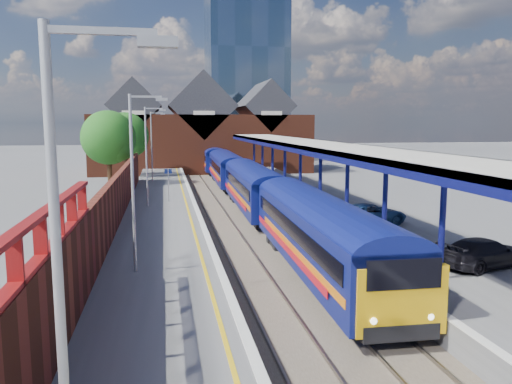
# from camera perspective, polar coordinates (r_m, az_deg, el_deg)

# --- Properties ---
(ground) EXTENTS (240.00, 240.00, 0.00)m
(ground) POSITION_cam_1_polar(r_m,az_deg,el_deg) (44.72, -3.56, -0.99)
(ground) COLOR #5B5B5E
(ground) RESTS_ON ground
(ballast_bed) EXTENTS (6.00, 76.00, 0.06)m
(ballast_bed) POSITION_cam_1_polar(r_m,az_deg,el_deg) (34.96, -1.58, -3.43)
(ballast_bed) COLOR #473D33
(ballast_bed) RESTS_ON ground
(rails) EXTENTS (4.51, 76.00, 0.14)m
(rails) POSITION_cam_1_polar(r_m,az_deg,el_deg) (34.94, -1.58, -3.29)
(rails) COLOR slate
(rails) RESTS_ON ground
(left_platform) EXTENTS (5.00, 76.00, 1.00)m
(left_platform) POSITION_cam_1_polar(r_m,az_deg,el_deg) (34.47, -10.67, -2.94)
(left_platform) COLOR #565659
(left_platform) RESTS_ON ground
(right_platform) EXTENTS (6.00, 76.00, 1.00)m
(right_platform) POSITION_cam_1_polar(r_m,az_deg,el_deg) (36.26, 7.83, -2.34)
(right_platform) COLOR #565659
(right_platform) RESTS_ON ground
(coping_left) EXTENTS (0.30, 76.00, 0.05)m
(coping_left) POSITION_cam_1_polar(r_m,az_deg,el_deg) (34.44, -6.78, -1.98)
(coping_left) COLOR silver
(coping_left) RESTS_ON left_platform
(coping_right) EXTENTS (0.30, 76.00, 0.05)m
(coping_right) POSITION_cam_1_polar(r_m,az_deg,el_deg) (35.39, 3.46, -1.67)
(coping_right) COLOR silver
(coping_right) RESTS_ON right_platform
(yellow_line) EXTENTS (0.14, 76.00, 0.01)m
(yellow_line) POSITION_cam_1_polar(r_m,az_deg,el_deg) (34.41, -7.77, -2.03)
(yellow_line) COLOR yellow
(yellow_line) RESTS_ON left_platform
(train) EXTENTS (3.19, 65.96, 3.45)m
(train) POSITION_cam_1_polar(r_m,az_deg,el_deg) (46.54, -2.04, 2.00)
(train) COLOR navy
(train) RESTS_ON ground
(canopy) EXTENTS (4.50, 52.00, 4.48)m
(canopy) POSITION_cam_1_polar(r_m,az_deg,el_deg) (37.43, 6.28, 5.33)
(canopy) COLOR #0E1154
(canopy) RESTS_ON right_platform
(lamp_post_a) EXTENTS (1.48, 0.18, 7.00)m
(lamp_post_a) POSITION_cam_1_polar(r_m,az_deg,el_deg) (6.27, -20.37, -10.32)
(lamp_post_a) COLOR #A5A8AA
(lamp_post_a) RESTS_ON left_platform
(lamp_post_b) EXTENTS (1.48, 0.18, 7.00)m
(lamp_post_b) POSITION_cam_1_polar(r_m,az_deg,el_deg) (19.99, -13.56, 2.21)
(lamp_post_b) COLOR #A5A8AA
(lamp_post_b) RESTS_ON left_platform
(lamp_post_c) EXTENTS (1.48, 0.18, 7.00)m
(lamp_post_c) POSITION_cam_1_polar(r_m,az_deg,el_deg) (35.94, -12.22, 4.68)
(lamp_post_c) COLOR #A5A8AA
(lamp_post_c) RESTS_ON left_platform
(lamp_post_d) EXTENTS (1.48, 0.18, 7.00)m
(lamp_post_d) POSITION_cam_1_polar(r_m,az_deg,el_deg) (51.92, -11.71, 5.63)
(lamp_post_d) COLOR #A5A8AA
(lamp_post_d) RESTS_ON left_platform
(platform_sign) EXTENTS (0.55, 0.08, 2.50)m
(platform_sign) POSITION_cam_1_polar(r_m,az_deg,el_deg) (38.11, -9.99, 1.44)
(platform_sign) COLOR #A5A8AA
(platform_sign) RESTS_ON left_platform
(brick_wall) EXTENTS (0.35, 50.00, 3.86)m
(brick_wall) POSITION_cam_1_polar(r_m,az_deg,el_deg) (27.91, -16.15, -1.58)
(brick_wall) COLOR #612919
(brick_wall) RESTS_ON left_platform
(station_building) EXTENTS (30.00, 12.12, 13.78)m
(station_building) POSITION_cam_1_polar(r_m,az_deg,el_deg) (72.08, -6.29, 6.70)
(station_building) COLOR #612919
(station_building) RESTS_ON ground
(glass_tower) EXTENTS (14.20, 14.20, 40.30)m
(glass_tower) POSITION_cam_1_polar(r_m,az_deg,el_deg) (96.03, -1.24, 15.86)
(glass_tower) COLOR slate
(glass_tower) RESTS_ON ground
(tree_near) EXTENTS (5.20, 5.20, 8.10)m
(tree_near) POSITION_cam_1_polar(r_m,az_deg,el_deg) (50.06, -16.35, 5.81)
(tree_near) COLOR #382314
(tree_near) RESTS_ON ground
(tree_far) EXTENTS (5.20, 5.20, 8.10)m
(tree_far) POSITION_cam_1_polar(r_m,az_deg,el_deg) (57.94, -14.57, 6.12)
(tree_far) COLOR #382314
(tree_far) RESTS_ON ground
(parked_car_dark) EXTENTS (4.47, 2.75, 1.21)m
(parked_car_dark) POSITION_cam_1_polar(r_m,az_deg,el_deg) (22.70, 24.69, -6.32)
(parked_car_dark) COLOR black
(parked_car_dark) RESTS_ON right_platform
(parked_car_blue) EXTENTS (4.77, 2.90, 1.24)m
(parked_car_blue) POSITION_cam_1_polar(r_m,az_deg,el_deg) (29.97, 12.86, -2.45)
(parked_car_blue) COLOR navy
(parked_car_blue) RESTS_ON right_platform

